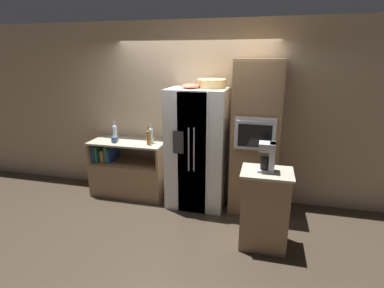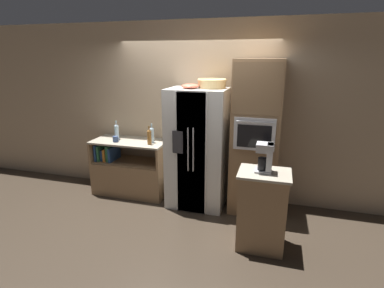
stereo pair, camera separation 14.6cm
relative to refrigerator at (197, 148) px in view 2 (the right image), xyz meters
The scene contains 13 objects.
ground_plane 0.92m from the refrigerator, 168.33° to the right, with size 20.00×20.00×0.00m, color #382D23.
wall_back 0.64m from the refrigerator, 107.61° to the left, with size 12.00×0.06×2.80m.
counter_left 1.33m from the refrigerator, behind, with size 1.24×0.59×0.92m.
refrigerator is the anchor object (origin of this frame).
wall_oven 0.88m from the refrigerator, ahead, with size 0.67×0.67×2.24m.
island_counter 1.44m from the refrigerator, 40.36° to the right, with size 0.60×0.48×0.98m.
wicker_basket 1.00m from the refrigerator, 21.96° to the left, with size 0.42×0.42×0.13m.
fruit_bowl 0.95m from the refrigerator, 145.63° to the right, with size 0.26×0.26×0.07m.
bottle_tall 0.79m from the refrigerator, behind, with size 0.07×0.07×0.30m.
bottle_short 0.79m from the refrigerator, behind, with size 0.07×0.07×0.31m.
bottle_wide 1.45m from the refrigerator, behind, with size 0.07×0.07×0.31m.
mug 1.37m from the refrigerator, behind, with size 0.12×0.09×0.09m.
coffee_maker 1.39m from the refrigerator, 40.09° to the right, with size 0.19×0.18×0.34m.
Camera 2 is at (1.26, -4.19, 2.26)m, focal length 28.00 mm.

